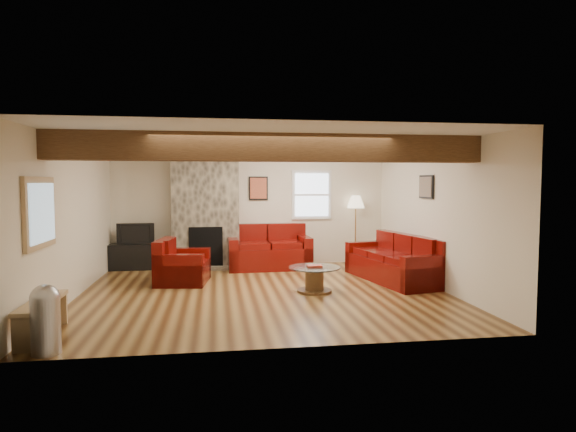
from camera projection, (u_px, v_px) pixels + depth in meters
name	position (u px, v px, depth m)	size (l,w,h in m)	color
room	(264.00, 217.00, 7.95)	(8.00, 8.00, 8.00)	#4F2E15
oak_beam	(272.00, 148.00, 6.64)	(6.00, 0.36, 0.38)	#352110
chimney_breast	(206.00, 211.00, 10.26)	(1.40, 0.67, 2.50)	#3C362E
back_window	(312.00, 195.00, 10.80)	(0.90, 0.08, 1.10)	white
hatch_window	(40.00, 213.00, 6.02)	(0.08, 1.00, 0.90)	tan
ceiling_dome	(307.00, 149.00, 8.89)	(0.40, 0.40, 0.18)	white
artwork_back	(258.00, 188.00, 10.61)	(0.42, 0.06, 0.52)	black
artwork_right	(426.00, 187.00, 8.65)	(0.06, 0.55, 0.42)	black
sofa_three	(393.00, 258.00, 8.95)	(2.19, 0.92, 0.85)	#440604
loveseat	(269.00, 247.00, 10.25)	(1.74, 1.00, 0.92)	#440604
armchair_red	(183.00, 261.00, 8.74)	(0.99, 0.87, 0.80)	#440604
coffee_table	(314.00, 279.00, 8.03)	(0.87, 0.87, 0.45)	#422615
tv_cabinet	(137.00, 256.00, 10.15)	(1.08, 0.43, 0.54)	black
television	(136.00, 233.00, 10.12)	(0.76, 0.10, 0.44)	black
floor_lamp	(356.00, 206.00, 10.80)	(0.39, 0.39, 1.53)	tan
pine_bench	(42.00, 319.00, 5.68)	(0.27, 1.16, 0.44)	tan
pedal_bin	(46.00, 319.00, 5.11)	(0.30, 0.30, 0.75)	#AAAAAF
coal_bucket	(201.00, 262.00, 9.97)	(0.37, 0.37, 0.34)	slate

